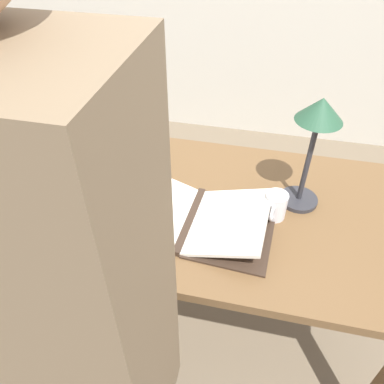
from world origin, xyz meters
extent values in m
plane|color=#70604C|center=(0.00, 0.00, 0.00)|extent=(12.00, 12.00, 0.00)
cube|color=brown|center=(0.00, 0.00, 0.76)|extent=(1.58, 0.78, 0.03)
cube|color=brown|center=(-0.74, 0.34, 0.37)|extent=(0.06, 0.06, 0.74)
cube|color=brown|center=(0.74, 0.34, 0.37)|extent=(0.06, 0.06, 0.74)
cube|color=#38281E|center=(0.02, -0.10, 0.79)|extent=(0.04, 0.32, 0.02)
cube|color=#38281E|center=(-0.13, -0.10, 0.78)|extent=(0.29, 0.34, 0.01)
cube|color=#38281E|center=(0.16, -0.11, 0.78)|extent=(0.29, 0.34, 0.01)
cube|color=white|center=(-0.11, -0.10, 0.82)|extent=(0.26, 0.32, 0.08)
cube|color=white|center=(0.15, -0.11, 0.82)|extent=(0.26, 0.32, 0.08)
cube|color=slate|center=(-0.45, -0.02, 0.80)|extent=(0.22, 0.31, 0.04)
cube|color=#1E284C|center=(-0.45, -0.02, 0.83)|extent=(0.17, 0.27, 0.04)
cube|color=brown|center=(-0.45, -0.02, 0.87)|extent=(0.22, 0.25, 0.03)
cube|color=maroon|center=(-0.45, -0.02, 0.91)|extent=(0.19, 0.24, 0.05)
cube|color=#234C2D|center=(-0.45, -0.02, 0.97)|extent=(0.22, 0.31, 0.06)
cube|color=black|center=(-0.28, -0.02, 0.89)|extent=(0.05, 0.16, 0.22)
cylinder|color=#2D2D33|center=(0.38, 0.08, 0.78)|extent=(0.13, 0.13, 0.02)
cylinder|color=#2D2D33|center=(0.38, 0.08, 0.95)|extent=(0.02, 0.02, 0.32)
cone|color=#285138|center=(0.38, 0.08, 1.15)|extent=(0.15, 0.15, 0.08)
cylinder|color=white|center=(0.30, -0.01, 0.83)|extent=(0.07, 0.07, 0.10)
torus|color=white|center=(0.29, -0.05, 0.83)|extent=(0.02, 0.05, 0.05)
cylinder|color=gold|center=(-0.04, -0.30, 0.78)|extent=(0.01, 0.16, 0.01)
cube|color=#7A664C|center=(-0.07, -0.72, 1.22)|extent=(0.36, 0.20, 0.74)
camera|label=1|loc=(0.22, -0.98, 1.69)|focal=35.00mm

